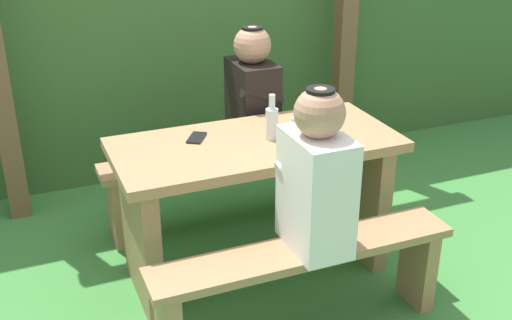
# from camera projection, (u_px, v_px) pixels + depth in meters

# --- Properties ---
(ground_plane) EXTENTS (12.00, 12.00, 0.00)m
(ground_plane) POSITION_uv_depth(u_px,v_px,m) (256.00, 269.00, 3.41)
(ground_plane) COLOR #3E853C
(hedge_backdrop) EXTENTS (6.40, 0.97, 2.00)m
(hedge_backdrop) POSITION_uv_depth(u_px,v_px,m) (158.00, 16.00, 4.54)
(hedge_backdrop) COLOR #39632D
(hedge_backdrop) RESTS_ON ground_plane
(pergola_post_right) EXTENTS (0.12, 0.12, 1.95)m
(pergola_post_right) POSITION_uv_depth(u_px,v_px,m) (345.00, 27.00, 4.34)
(pergola_post_right) COLOR brown
(pergola_post_right) RESTS_ON ground_plane
(picnic_table) EXTENTS (1.40, 0.64, 0.75)m
(picnic_table) POSITION_uv_depth(u_px,v_px,m) (256.00, 184.00, 3.20)
(picnic_table) COLOR #9E7A51
(picnic_table) RESTS_ON ground_plane
(bench_near) EXTENTS (1.40, 0.24, 0.46)m
(bench_near) POSITION_uv_depth(u_px,v_px,m) (303.00, 273.00, 2.81)
(bench_near) COLOR #9E7A51
(bench_near) RESTS_ON ground_plane
(bench_far) EXTENTS (1.40, 0.24, 0.46)m
(bench_far) POSITION_uv_depth(u_px,v_px,m) (220.00, 173.00, 3.74)
(bench_far) COLOR #9E7A51
(bench_far) RESTS_ON ground_plane
(person_white_shirt) EXTENTS (0.25, 0.35, 0.72)m
(person_white_shirt) POSITION_uv_depth(u_px,v_px,m) (316.00, 177.00, 2.64)
(person_white_shirt) COLOR white
(person_white_shirt) RESTS_ON bench_near
(person_black_coat) EXTENTS (0.25, 0.35, 0.72)m
(person_black_coat) POSITION_uv_depth(u_px,v_px,m) (253.00, 94.00, 3.62)
(person_black_coat) COLOR black
(person_black_coat) RESTS_ON bench_far
(drinking_glass) EXTENTS (0.07, 0.07, 0.08)m
(drinking_glass) POSITION_uv_depth(u_px,v_px,m) (298.00, 125.00, 3.17)
(drinking_glass) COLOR silver
(drinking_glass) RESTS_ON picnic_table
(bottle_left) EXTENTS (0.06, 0.06, 0.23)m
(bottle_left) POSITION_uv_depth(u_px,v_px,m) (272.00, 122.00, 3.08)
(bottle_left) COLOR silver
(bottle_left) RESTS_ON picnic_table
(cell_phone) EXTENTS (0.13, 0.16, 0.01)m
(cell_phone) POSITION_uv_depth(u_px,v_px,m) (197.00, 138.00, 3.11)
(cell_phone) COLOR black
(cell_phone) RESTS_ON picnic_table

